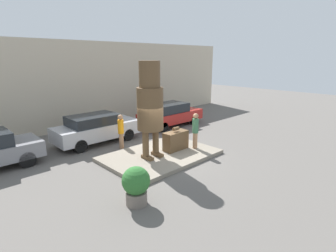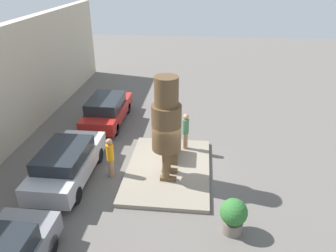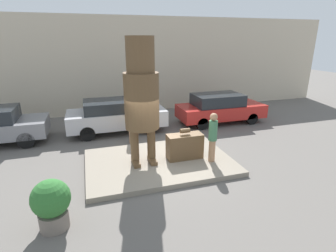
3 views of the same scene
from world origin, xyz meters
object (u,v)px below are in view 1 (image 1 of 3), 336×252
worker_hivis (121,130)px  parked_car_silver (96,128)px  statue_figure (150,103)px  planter_pot (136,184)px  parked_car_red (170,114)px  tourist (195,129)px  giant_suitcase (176,140)px

worker_hivis → parked_car_silver: bearing=105.0°
statue_figure → planter_pot: 4.22m
parked_car_red → worker_hivis: (-5.09, -1.57, 0.16)m
statue_figure → parked_car_red: (5.07, 3.90, -1.86)m
statue_figure → parked_car_red: size_ratio=0.92×
statue_figure → parked_car_silver: statue_figure is taller
tourist → parked_car_silver: size_ratio=0.38×
statue_figure → tourist: 2.88m
giant_suitcase → parked_car_silver: size_ratio=0.28×
giant_suitcase → parked_car_silver: 4.59m
tourist → planter_pot: size_ratio=1.40×
giant_suitcase → planter_pot: 4.91m
statue_figure → parked_car_silver: size_ratio=0.92×
parked_car_silver → worker_hivis: bearing=-75.0°
parked_car_silver → planter_pot: (-2.27, -6.54, -0.16)m
giant_suitcase → parked_car_silver: bearing=115.8°
parked_car_red → planter_pot: (-7.82, -6.41, -0.13)m
statue_figure → giant_suitcase: size_ratio=3.31×
tourist → parked_car_silver: 5.47m
giant_suitcase → parked_car_silver: (-2.00, 4.13, 0.21)m
parked_car_red → tourist: bearing=-120.8°
statue_figure → worker_hivis: bearing=90.5°
giant_suitcase → tourist: bearing=-32.6°
parked_car_silver → tourist: bearing=-58.7°
parked_car_red → parked_car_silver: bearing=178.7°
tourist → worker_hivis: tourist is taller
statue_figure → parked_car_red: 6.66m
planter_pot → worker_hivis: worker_hivis is taller
giant_suitcase → tourist: 1.12m
parked_car_silver → giant_suitcase: bearing=-64.2°
giant_suitcase → planter_pot: size_ratio=1.01×
statue_figure → worker_hivis: size_ratio=2.40×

